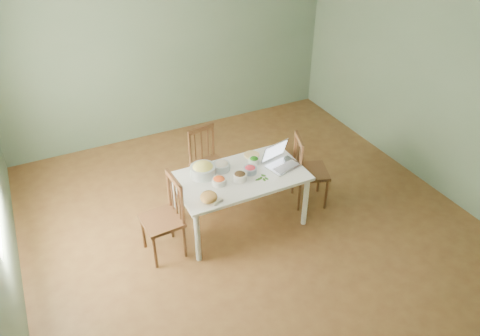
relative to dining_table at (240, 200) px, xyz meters
name	(u,v)px	position (x,y,z in m)	size (l,w,h in m)	color
floor	(247,221)	(0.09, -0.02, -0.34)	(5.00, 5.00, 0.00)	#523119
wall_back	(169,46)	(0.09, 2.48, 1.01)	(5.00, 0.00, 2.70)	#596F56
wall_front	(430,292)	(0.09, -2.52, 1.01)	(5.00, 0.00, 2.70)	#596F56
wall_right	(429,78)	(2.59, -0.02, 1.01)	(0.00, 5.00, 2.70)	#596F56
dining_table	(240,200)	(0.00, 0.00, 0.00)	(1.45, 0.82, 0.68)	white
chair_far	(210,164)	(-0.08, 0.67, 0.11)	(0.40, 0.38, 0.91)	#41270F
chair_left	(161,219)	(-0.95, -0.07, 0.13)	(0.41, 0.39, 0.94)	#41270F
chair_right	(311,170)	(0.96, 0.00, 0.12)	(0.41, 0.39, 0.93)	#41270F
bread_boule	(209,197)	(-0.49, -0.28, 0.40)	(0.18, 0.18, 0.12)	#C9884A
butter_stick	(218,202)	(-0.42, -0.34, 0.36)	(0.12, 0.03, 0.03)	silver
bowl_squash	(203,169)	(-0.37, 0.18, 0.42)	(0.28, 0.28, 0.16)	#ECD25C
bowl_carrot	(219,181)	(-0.27, -0.04, 0.38)	(0.16, 0.16, 0.09)	#E64001
bowl_onion	(221,166)	(-0.14, 0.20, 0.39)	(0.20, 0.20, 0.11)	beige
bowl_mushroom	(240,176)	(-0.04, -0.08, 0.39)	(0.15, 0.15, 0.10)	black
bowl_redpep	(250,170)	(0.13, 0.00, 0.38)	(0.15, 0.15, 0.09)	red
bowl_broccoli	(254,160)	(0.26, 0.16, 0.38)	(0.13, 0.13, 0.08)	#216A10
flatbread	(252,155)	(0.30, 0.31, 0.35)	(0.18, 0.18, 0.02)	#D9C178
basil_bunch	(261,178)	(0.18, -0.16, 0.35)	(0.17, 0.17, 0.02)	#1D550C
laptop	(284,157)	(0.53, -0.06, 0.46)	(0.36, 0.32, 0.25)	silver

